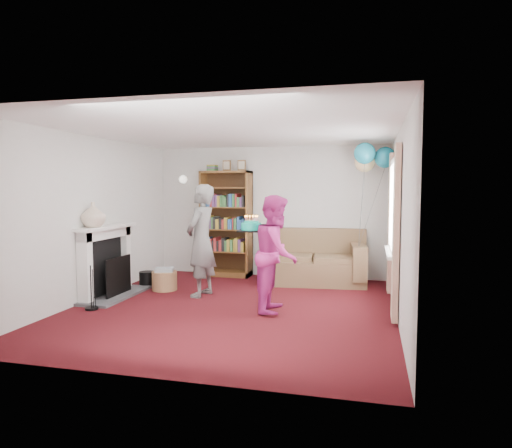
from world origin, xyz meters
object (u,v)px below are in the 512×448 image
(sofa, at_px, (314,263))
(bookcase, at_px, (227,225))
(person_striped, at_px, (201,241))
(person_magenta, at_px, (276,253))
(birthday_cake, at_px, (251,227))

(sofa, bearing_deg, bookcase, 167.07)
(person_striped, height_order, person_magenta, person_striped)
(person_striped, distance_m, birthday_cake, 1.09)
(sofa, height_order, person_striped, person_striped)
(person_magenta, xyz_separation_m, birthday_cake, (-0.38, 0.09, 0.36))
(sofa, bearing_deg, person_striped, -142.48)
(bookcase, height_order, person_striped, bookcase)
(sofa, bearing_deg, birthday_cake, -114.04)
(sofa, relative_size, birthday_cake, 5.22)
(person_magenta, distance_m, birthday_cake, 0.53)
(sofa, bearing_deg, person_magenta, -103.21)
(person_magenta, bearing_deg, sofa, -9.71)
(person_striped, distance_m, person_magenta, 1.44)
(bookcase, xyz_separation_m, sofa, (1.74, -0.23, -0.64))
(bookcase, xyz_separation_m, person_magenta, (1.46, -2.29, -0.19))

